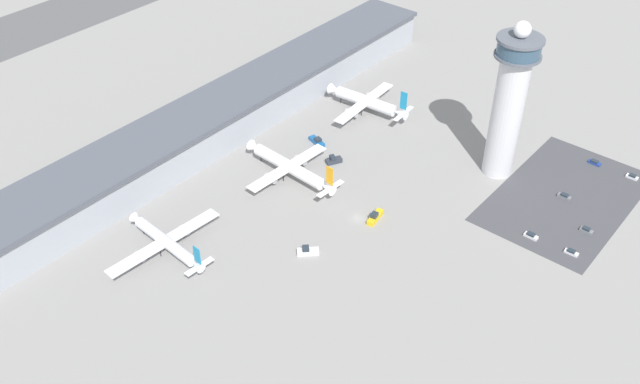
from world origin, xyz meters
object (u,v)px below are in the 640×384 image
at_px(control_tower, 509,101).
at_px(airplane_gate_charlie, 366,102).
at_px(service_truck_water, 317,141).
at_px(service_truck_fuel, 308,251).
at_px(service_truck_catering, 334,160).
at_px(car_black_suv, 595,163).
at_px(car_grey_coupe, 571,252).
at_px(car_navy_sedan, 564,196).
at_px(car_red_hatchback, 586,230).
at_px(service_truck_baggage, 375,217).
at_px(car_maroon_suv, 531,236).
at_px(car_green_van, 632,177).
at_px(airplane_gate_bravo, 289,167).
at_px(airplane_gate_alpha, 166,242).

height_order(control_tower, airplane_gate_charlie, control_tower).
bearing_deg(service_truck_water, service_truck_fuel, -142.75).
bearing_deg(service_truck_catering, service_truck_water, 65.38).
bearing_deg(service_truck_fuel, control_tower, -17.19).
height_order(control_tower, car_black_suv, control_tower).
bearing_deg(airplane_gate_charlie, car_grey_coupe, -104.98).
height_order(car_navy_sedan, car_red_hatchback, car_navy_sedan).
bearing_deg(service_truck_baggage, car_grey_coupe, -65.61).
relative_size(car_black_suv, car_navy_sedan, 1.00).
xyz_separation_m(service_truck_baggage, car_maroon_suv, (24.44, -42.86, -0.50)).
bearing_deg(car_maroon_suv, service_truck_fuel, 135.90).
height_order(service_truck_catering, car_black_suv, service_truck_catering).
xyz_separation_m(service_truck_fuel, car_navy_sedan, (76.35, -48.56, -0.35)).
height_order(control_tower, service_truck_fuel, control_tower).
bearing_deg(service_truck_baggage, service_truck_water, 62.89).
bearing_deg(airplane_gate_charlie, service_truck_water, 178.82).
bearing_deg(service_truck_baggage, airplane_gate_charlie, 39.38).
relative_size(service_truck_water, car_grey_coupe, 1.82).
bearing_deg(car_navy_sedan, car_green_van, -27.59).
relative_size(service_truck_fuel, service_truck_baggage, 0.79).
height_order(service_truck_baggage, car_navy_sedan, service_truck_baggage).
bearing_deg(car_red_hatchback, service_truck_water, 99.34).
bearing_deg(car_maroon_suv, car_grey_coupe, -86.04).
xyz_separation_m(control_tower, car_maroon_suv, (-24.86, -25.77, -27.96)).
relative_size(service_truck_water, car_green_van, 1.94).
xyz_separation_m(service_truck_baggage, car_grey_coupe, (25.34, -55.89, -0.56)).
relative_size(service_truck_catering, car_navy_sedan, 1.41).
relative_size(airplane_gate_bravo, car_green_van, 9.83).
bearing_deg(car_black_suv, airplane_gate_charlie, 105.87).
distance_m(airplane_gate_bravo, car_green_van, 119.83).
bearing_deg(airplane_gate_alpha, car_navy_sedan, -38.44).
bearing_deg(car_black_suv, car_navy_sedan, -179.72).
height_order(airplane_gate_charlie, service_truck_catering, airplane_gate_charlie).
height_order(service_truck_baggage, car_green_van, service_truck_baggage).
distance_m(control_tower, car_red_hatchback, 48.56).
xyz_separation_m(car_navy_sedan, car_grey_coupe, (-24.73, -13.62, -0.07)).
bearing_deg(car_grey_coupe, service_truck_fuel, 129.70).
xyz_separation_m(service_truck_fuel, car_green_van, (102.11, -62.02, -0.43)).
height_order(service_truck_fuel, service_truck_baggage, service_truck_baggage).
bearing_deg(car_navy_sedan, car_black_suv, 0.28).
bearing_deg(service_truck_water, car_navy_sedan, -71.78).
bearing_deg(car_red_hatchback, car_black_suv, 19.21).
bearing_deg(car_maroon_suv, control_tower, 46.02).
xyz_separation_m(airplane_gate_charlie, car_red_hatchback, (-13.47, -97.59, -4.18)).
height_order(airplane_gate_bravo, car_grey_coupe, airplane_gate_bravo).
height_order(airplane_gate_alpha, car_grey_coupe, airplane_gate_alpha).
bearing_deg(control_tower, car_maroon_suv, -133.98).
xyz_separation_m(service_truck_catering, car_navy_sedan, (33.88, -72.60, -0.50)).
relative_size(airplane_gate_bravo, car_grey_coupe, 9.24).
distance_m(service_truck_fuel, service_truck_water, 60.65).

